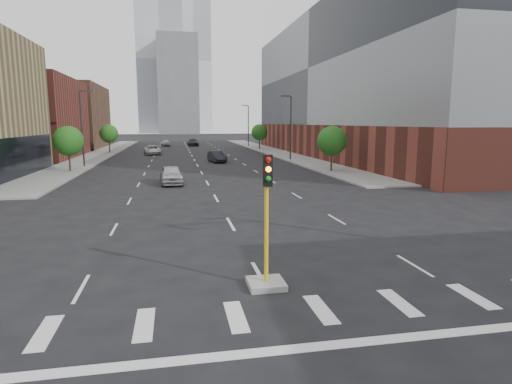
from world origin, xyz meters
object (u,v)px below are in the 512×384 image
object	(u,v)px
car_mid_right	(217,157)
car_far_left	(152,150)
car_near_left	(171,175)
car_distant	(165,143)
car_deep_right	(193,142)
median_traffic_signal	(266,259)

from	to	relation	value
car_mid_right	car_far_left	bearing A→B (deg)	110.34
car_near_left	car_mid_right	world-z (taller)	car_near_left
car_far_left	car_distant	distance (m)	25.61
car_near_left	car_distant	distance (m)	61.57
car_mid_right	car_far_left	size ratio (longest dim) A/B	0.84
car_deep_right	median_traffic_signal	bearing A→B (deg)	-93.05
car_far_left	median_traffic_signal	bearing A→B (deg)	-90.87
median_traffic_signal	car_distant	distance (m)	86.60
car_near_left	car_distant	xyz separation A→B (m)	(-1.55, 61.55, -0.06)
car_near_left	car_far_left	xyz separation A→B (m)	(-3.25, 35.99, -0.05)
median_traffic_signal	car_distant	bearing A→B (deg)	93.11
median_traffic_signal	car_deep_right	distance (m)	86.15
car_near_left	car_deep_right	bearing A→B (deg)	82.83
car_far_left	car_deep_right	distance (m)	26.43
median_traffic_signal	car_near_left	size ratio (longest dim) A/B	0.92
car_near_left	car_deep_right	world-z (taller)	car_near_left
car_near_left	car_mid_right	bearing A→B (deg)	70.42
median_traffic_signal	car_near_left	distance (m)	25.13
car_near_left	car_deep_right	size ratio (longest dim) A/B	0.85
car_near_left	car_distant	bearing A→B (deg)	88.62
car_deep_right	car_distant	xyz separation A→B (m)	(-6.21, 0.33, -0.06)
median_traffic_signal	car_distant	xyz separation A→B (m)	(-4.71, 86.48, -0.22)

